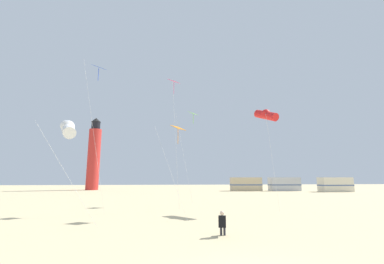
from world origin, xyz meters
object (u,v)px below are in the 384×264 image
at_px(kite_diamond_rainbow, 174,87).
at_px(kite_diamond_orange, 178,131).
at_px(rv_van_silver, 284,184).
at_px(kite_diamond_blue, 98,73).
at_px(lighthouse_distant, 94,155).
at_px(kite_tube_white, 68,128).
at_px(rv_van_tan, 246,184).
at_px(kite_tube_scarlet, 266,115).
at_px(kite_diamond_lime, 193,117).
at_px(kite_flyer_standing, 222,223).
at_px(rv_van_cream, 335,185).

xyz_separation_m(kite_diamond_rainbow, kite_diamond_orange, (0.16, -4.12, -4.87)).
bearing_deg(rv_van_silver, kite_diamond_orange, -126.26).
height_order(kite_diamond_orange, rv_van_silver, kite_diamond_orange).
bearing_deg(kite_diamond_blue, lighthouse_distant, 104.43).
xyz_separation_m(kite_tube_white, kite_diamond_orange, (6.74, 2.81, 0.51)).
bearing_deg(kite_tube_white, rv_van_silver, 50.22).
distance_m(lighthouse_distant, rv_van_silver, 43.13).
bearing_deg(rv_van_tan, kite_diamond_blue, -120.61).
relative_size(kite_diamond_blue, rv_van_silver, 1.86).
relative_size(kite_diamond_rainbow, kite_diamond_orange, 1.79).
relative_size(kite_tube_white, lighthouse_distant, 0.38).
distance_m(kite_tube_scarlet, lighthouse_distant, 48.35).
bearing_deg(kite_diamond_lime, rv_van_tan, 61.49).
height_order(kite_flyer_standing, rv_van_silver, rv_van_silver).
bearing_deg(kite_tube_white, lighthouse_distant, 102.64).
xyz_separation_m(kite_diamond_blue, rv_van_silver, (31.10, 32.51, -9.86)).
xyz_separation_m(kite_diamond_rainbow, rv_van_cream, (33.21, 26.20, -9.60)).
xyz_separation_m(kite_tube_white, lighthouse_distant, (-10.41, 46.40, 2.24)).
xyz_separation_m(kite_diamond_orange, rv_van_silver, (24.58, 34.80, -4.72)).
bearing_deg(kite_diamond_lime, kite_tube_white, -126.19).
distance_m(kite_tube_scarlet, rv_van_cream, 38.49).
height_order(kite_flyer_standing, kite_diamond_rainbow, kite_diamond_rainbow).
bearing_deg(rv_van_tan, rv_van_cream, -13.88).
distance_m(kite_tube_white, rv_van_silver, 49.13).
relative_size(kite_diamond_blue, rv_van_cream, 1.85).
distance_m(lighthouse_distant, rv_van_cream, 52.32).
bearing_deg(kite_flyer_standing, kite_diamond_lime, -75.58).
relative_size(kite_tube_white, kite_diamond_orange, 0.96).
bearing_deg(kite_tube_white, rv_van_cream, 39.79).
distance_m(kite_diamond_orange, lighthouse_distant, 46.87).
relative_size(kite_flyer_standing, kite_diamond_rainbow, 0.10).
distance_m(kite_diamond_rainbow, kite_diamond_lime, 5.90).
distance_m(kite_diamond_blue, kite_diamond_lime, 11.31).
bearing_deg(kite_flyer_standing, rv_van_tan, -93.55).
bearing_deg(rv_van_silver, kite_diamond_lime, -132.39).
bearing_deg(kite_diamond_blue, kite_flyer_standing, -46.08).
distance_m(kite_diamond_rainbow, rv_van_silver, 40.57).
relative_size(kite_flyer_standing, kite_diamond_lime, 0.12).
xyz_separation_m(kite_flyer_standing, lighthouse_distant, (-18.94, 49.93, 7.22)).
height_order(kite_diamond_orange, lighthouse_distant, lighthouse_distant).
distance_m(kite_flyer_standing, kite_tube_scarlet, 12.72).
distance_m(kite_tube_scarlet, rv_van_silver, 37.37).
bearing_deg(rv_van_tan, lighthouse_distant, 170.64).
xyz_separation_m(kite_tube_white, rv_van_cream, (39.78, 33.14, -4.21)).
height_order(kite_diamond_rainbow, kite_diamond_lime, kite_diamond_rainbow).
xyz_separation_m(kite_diamond_blue, lighthouse_distant, (-10.63, 41.30, -3.41)).
bearing_deg(kite_tube_white, kite_flyer_standing, -22.47).
bearing_deg(kite_diamond_orange, rv_van_tan, 65.24).
xyz_separation_m(kite_diamond_lime, rv_van_tan, (14.31, 26.34, -8.01)).
xyz_separation_m(kite_diamond_blue, kite_diamond_lime, (8.66, 7.03, -1.85)).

